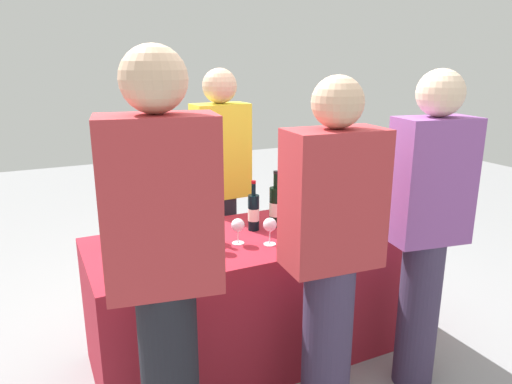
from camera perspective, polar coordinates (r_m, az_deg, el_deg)
ground_plane at (r=3.04m, az=0.00°, el=-18.36°), size 12.00×12.00×0.00m
tasting_table at (r=2.85m, az=0.00°, el=-12.14°), size 1.86×0.76×0.75m
wine_bottle_0 at (r=2.61m, az=-16.49°, el=-3.68°), size 0.07×0.07×0.33m
wine_bottle_1 at (r=2.65m, az=-7.04°, el=-2.91°), size 0.07×0.07×0.32m
wine_bottle_2 at (r=2.74m, az=-0.29°, el=-2.42°), size 0.07×0.07×0.30m
wine_bottle_3 at (r=2.80m, az=2.36°, el=-1.73°), size 0.07×0.07×0.34m
wine_bottle_4 at (r=3.02m, az=8.93°, el=-0.78°), size 0.07×0.07×0.32m
wine_bottle_5 at (r=3.11m, az=11.38°, el=-0.53°), size 0.07×0.07×0.30m
wine_glass_0 at (r=2.46m, az=-4.91°, el=-4.76°), size 0.07×0.07×0.14m
wine_glass_1 at (r=2.54m, az=-2.18°, el=-4.13°), size 0.07×0.07×0.14m
wine_glass_2 at (r=2.52m, az=1.74°, el=-4.04°), size 0.07×0.07×0.15m
wine_glass_3 at (r=2.74m, az=7.92°, el=-2.43°), size 0.07×0.07×0.15m
wine_glass_4 at (r=2.88m, az=11.44°, el=-2.11°), size 0.06×0.06×0.13m
wine_glass_5 at (r=2.94m, az=12.52°, el=-1.63°), size 0.07×0.07×0.14m
server_pouring at (r=3.17m, az=-4.16°, el=1.17°), size 0.37×0.22×1.65m
guest_0 at (r=1.83m, az=-10.98°, el=-8.78°), size 0.45×0.30×1.75m
guest_1 at (r=2.16m, az=9.00°, el=-6.87°), size 0.44×0.27×1.64m
guest_2 at (r=2.52m, az=19.85°, el=-3.63°), size 0.41×0.27×1.66m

